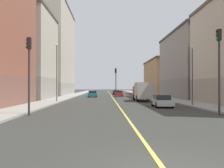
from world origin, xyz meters
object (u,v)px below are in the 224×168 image
Objects in this scene: traffic_light_left_near at (219,60)px; traffic_light_right_near at (29,65)px; box_truck at (143,91)px; traffic_light_median_far at (116,79)px; building_left_mid at (197,65)px; car_teal at (93,94)px; street_lamp_left_near at (192,69)px; car_red at (119,93)px; building_right_midblock at (22,55)px; car_black at (116,92)px; building_left_far at (167,77)px; street_lamp_right_near at (57,67)px; building_right_distant at (50,51)px; car_silver at (162,101)px.

traffic_light_left_near reaches higher than traffic_light_right_near.
traffic_light_median_far is at bearing 110.86° from box_truck.
car_teal is (-20.29, 5.31, -5.65)m from building_left_mid.
street_lamp_left_near reaches higher than car_red.
building_right_midblock is 22.36m from box_truck.
building_left_mid reaches higher than traffic_light_median_far.
traffic_light_right_near reaches higher than box_truck.
building_left_mid is 27.26m from car_black.
street_lamp_right_near is at bearing -123.71° from building_left_far.
car_red is 0.98× the size of car_black.
car_black is (-0.09, 12.30, 0.00)m from car_red.
building_right_distant is at bearing 151.12° from car_red.
traffic_light_right_near is at bearing -128.50° from building_left_mid.
street_lamp_right_near is at bearing 145.27° from car_silver.
building_left_far reaches higher than car_black.
traffic_light_median_far is 21.40m from street_lamp_left_near.
building_left_mid is at bearing 5.98° from building_right_midblock.
street_lamp_right_near is at bearing -113.59° from car_red.
traffic_light_left_near is (-8.88, -53.44, -0.63)m from building_left_far.
building_right_midblock is at bearing -139.82° from building_left_far.
building_left_mid is at bearing -31.52° from building_right_distant.
building_left_mid reaches higher than building_left_far.
car_red is (1.12, 10.50, -3.04)m from traffic_light_median_far.
building_right_distant reaches higher than traffic_light_right_near.
building_right_distant reaches higher than car_red.
building_left_mid reaches higher than street_lamp_right_near.
car_red is at bearing 77.24° from traffic_light_right_near.
building_right_midblock is at bearing -144.18° from car_teal.
building_left_mid is at bearing 61.87° from car_silver.
building_left_far is at bearing 56.29° from street_lamp_right_near.
car_black is (-6.76, 42.72, -3.58)m from street_lamp_left_near.
traffic_light_median_far is 8.01m from car_teal.
building_right_distant is at bearing 116.55° from car_silver.
car_teal is at bearing 128.62° from traffic_light_median_far.
traffic_light_left_near is 36.82m from car_teal.
car_silver is at bearing -63.45° from building_right_distant.
building_left_mid reaches higher than traffic_light_left_near.
traffic_light_right_near is 1.33× the size of car_red.
traffic_light_median_far is at bearing 54.30° from street_lamp_right_near.
building_left_mid is at bearing 68.93° from street_lamp_left_near.
traffic_light_right_near is 0.84× the size of box_truck.
street_lamp_left_near is 5.32m from car_silver.
building_right_midblock is 27.86m from traffic_light_right_near.
car_black is (-14.62, -1.62, -4.24)m from building_left_far.
traffic_light_left_near is at bearing -106.75° from building_left_mid.
traffic_light_right_near reaches higher than car_silver.
building_left_far reaches higher than car_teal.
car_red is (8.95, 39.53, -3.21)m from traffic_light_right_near.
building_left_mid reaches higher than car_black.
street_lamp_right_near is 13.23m from box_truck.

